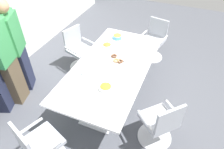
{
  "coord_description": "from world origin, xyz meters",
  "views": [
    {
      "loc": [
        -2.58,
        -1.08,
        2.97
      ],
      "look_at": [
        0.0,
        0.0,
        0.55
      ],
      "focal_mm": 33.35,
      "sensor_mm": 36.0,
      "label": 1
    }
  ],
  "objects_px": {
    "office_chair_2": "(160,124)",
    "snack_bowl_chips_orange": "(106,87)",
    "donut_platter": "(120,57)",
    "snack_bowl_chips_yellow": "(117,36)",
    "napkin_pile": "(135,45)",
    "office_chair_1": "(40,147)",
    "office_chair_0": "(79,51)",
    "snack_bowl_pretzels": "(107,46)",
    "person_standing_2": "(4,57)",
    "conference_table": "(112,71)",
    "person_standing_3": "(16,47)",
    "office_chair_3": "(154,42)",
    "plate_stack": "(86,72)"
  },
  "relations": [
    {
      "from": "person_standing_3",
      "to": "snack_bowl_chips_orange",
      "type": "relative_size",
      "value": 9.34
    },
    {
      "from": "office_chair_0",
      "to": "donut_platter",
      "type": "bearing_deg",
      "value": 90.72
    },
    {
      "from": "conference_table",
      "to": "donut_platter",
      "type": "xyz_separation_m",
      "value": [
        0.25,
        -0.06,
        0.15
      ]
    },
    {
      "from": "office_chair_0",
      "to": "plate_stack",
      "type": "relative_size",
      "value": 4.89
    },
    {
      "from": "office_chair_0",
      "to": "person_standing_2",
      "type": "bearing_deg",
      "value": -4.73
    },
    {
      "from": "office_chair_2",
      "to": "donut_platter",
      "type": "xyz_separation_m",
      "value": [
        0.87,
        0.97,
        0.36
      ]
    },
    {
      "from": "conference_table",
      "to": "office_chair_3",
      "type": "height_order",
      "value": "office_chair_3"
    },
    {
      "from": "snack_bowl_pretzels",
      "to": "snack_bowl_chips_orange",
      "type": "relative_size",
      "value": 0.92
    },
    {
      "from": "snack_bowl_chips_yellow",
      "to": "office_chair_2",
      "type": "bearing_deg",
      "value": -139.37
    },
    {
      "from": "office_chair_0",
      "to": "office_chair_3",
      "type": "distance_m",
      "value": 1.73
    },
    {
      "from": "office_chair_2",
      "to": "snack_bowl_pretzels",
      "type": "distance_m",
      "value": 1.77
    },
    {
      "from": "person_standing_2",
      "to": "conference_table",
      "type": "bearing_deg",
      "value": 99.7
    },
    {
      "from": "office_chair_1",
      "to": "donut_platter",
      "type": "xyz_separation_m",
      "value": [
        1.85,
        -0.44,
        0.36
      ]
    },
    {
      "from": "office_chair_0",
      "to": "office_chair_2",
      "type": "distance_m",
      "value": 2.39
    },
    {
      "from": "office_chair_0",
      "to": "napkin_pile",
      "type": "height_order",
      "value": "office_chair_0"
    },
    {
      "from": "snack_bowl_pretzels",
      "to": "donut_platter",
      "type": "relative_size",
      "value": 0.51
    },
    {
      "from": "person_standing_2",
      "to": "snack_bowl_chips_yellow",
      "type": "distance_m",
      "value": 2.1
    },
    {
      "from": "office_chair_1",
      "to": "napkin_pile",
      "type": "distance_m",
      "value": 2.42
    },
    {
      "from": "snack_bowl_chips_yellow",
      "to": "snack_bowl_pretzels",
      "type": "height_order",
      "value": "snack_bowl_chips_yellow"
    },
    {
      "from": "conference_table",
      "to": "office_chair_1",
      "type": "height_order",
      "value": "office_chair_1"
    },
    {
      "from": "snack_bowl_chips_orange",
      "to": "snack_bowl_pretzels",
      "type": "bearing_deg",
      "value": 22.78
    },
    {
      "from": "office_chair_2",
      "to": "person_standing_3",
      "type": "xyz_separation_m",
      "value": [
        0.23,
        2.72,
        0.53
      ]
    },
    {
      "from": "person_standing_3",
      "to": "napkin_pile",
      "type": "bearing_deg",
      "value": 94.03
    },
    {
      "from": "office_chair_0",
      "to": "snack_bowl_chips_orange",
      "type": "xyz_separation_m",
      "value": [
        -1.16,
        -1.17,
        0.39
      ]
    },
    {
      "from": "office_chair_2",
      "to": "snack_bowl_chips_yellow",
      "type": "xyz_separation_m",
      "value": [
        1.48,
        1.27,
        0.39
      ]
    },
    {
      "from": "office_chair_3",
      "to": "person_standing_3",
      "type": "xyz_separation_m",
      "value": [
        -1.98,
        2.07,
        0.53
      ]
    },
    {
      "from": "office_chair_0",
      "to": "office_chair_3",
      "type": "height_order",
      "value": "same"
    },
    {
      "from": "office_chair_1",
      "to": "snack_bowl_chips_yellow",
      "type": "bearing_deg",
      "value": 107.52
    },
    {
      "from": "person_standing_2",
      "to": "office_chair_0",
      "type": "bearing_deg",
      "value": 142.24
    },
    {
      "from": "person_standing_2",
      "to": "snack_bowl_chips_yellow",
      "type": "bearing_deg",
      "value": 124.97
    },
    {
      "from": "office_chair_3",
      "to": "snack_bowl_chips_yellow",
      "type": "distance_m",
      "value": 1.04
    },
    {
      "from": "office_chair_1",
      "to": "snack_bowl_chips_orange",
      "type": "distance_m",
      "value": 1.22
    },
    {
      "from": "office_chair_2",
      "to": "office_chair_3",
      "type": "distance_m",
      "value": 2.3
    },
    {
      "from": "office_chair_0",
      "to": "donut_platter",
      "type": "xyz_separation_m",
      "value": [
        -0.34,
        -1.09,
        0.36
      ]
    },
    {
      "from": "office_chair_0",
      "to": "plate_stack",
      "type": "distance_m",
      "value": 1.22
    },
    {
      "from": "conference_table",
      "to": "plate_stack",
      "type": "height_order",
      "value": "plate_stack"
    },
    {
      "from": "snack_bowl_chips_yellow",
      "to": "napkin_pile",
      "type": "xyz_separation_m",
      "value": [
        -0.14,
        -0.42,
        -0.02
      ]
    },
    {
      "from": "person_standing_2",
      "to": "snack_bowl_pretzels",
      "type": "distance_m",
      "value": 1.78
    },
    {
      "from": "snack_bowl_pretzels",
      "to": "person_standing_2",
      "type": "bearing_deg",
      "value": 133.44
    },
    {
      "from": "office_chair_3",
      "to": "snack_bowl_chips_yellow",
      "type": "bearing_deg",
      "value": 60.81
    },
    {
      "from": "office_chair_2",
      "to": "office_chair_3",
      "type": "bearing_deg",
      "value": 59.31
    },
    {
      "from": "conference_table",
      "to": "person_standing_2",
      "type": "xyz_separation_m",
      "value": [
        -0.73,
        1.59,
        0.35
      ]
    },
    {
      "from": "office_chair_0",
      "to": "plate_stack",
      "type": "xyz_separation_m",
      "value": [
        -0.92,
        -0.71,
        0.37
      ]
    },
    {
      "from": "person_standing_2",
      "to": "person_standing_3",
      "type": "height_order",
      "value": "person_standing_2"
    },
    {
      "from": "office_chair_0",
      "to": "person_standing_3",
      "type": "relative_size",
      "value": 0.51
    },
    {
      "from": "snack_bowl_chips_yellow",
      "to": "donut_platter",
      "type": "relative_size",
      "value": 0.53
    },
    {
      "from": "plate_stack",
      "to": "office_chair_1",
      "type": "bearing_deg",
      "value": 177.14
    },
    {
      "from": "office_chair_2",
      "to": "snack_bowl_chips_orange",
      "type": "distance_m",
      "value": 0.97
    },
    {
      "from": "conference_table",
      "to": "person_standing_3",
      "type": "height_order",
      "value": "person_standing_3"
    },
    {
      "from": "office_chair_2",
      "to": "snack_bowl_chips_orange",
      "type": "bearing_deg",
      "value": 129.88
    }
  ]
}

